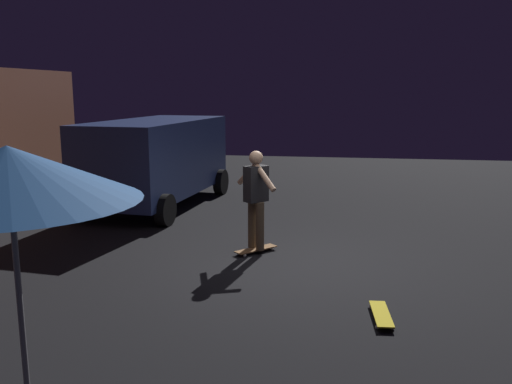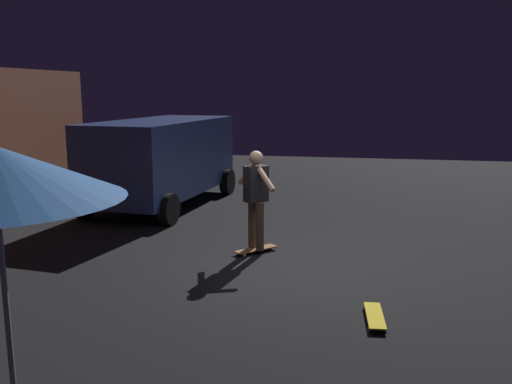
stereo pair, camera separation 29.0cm
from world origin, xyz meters
name	(u,v)px [view 2 (the right image)]	position (x,y,z in m)	size (l,w,h in m)	color
ground_plane	(288,266)	(0.00, 0.00, 0.00)	(28.00, 28.00, 0.00)	black
parked_van	(163,157)	(3.96, 3.55, 1.16)	(4.77, 2.61, 2.03)	navy
skateboard_ridden	(256,249)	(0.60, 0.64, 0.06)	(0.71, 0.68, 0.07)	olive
skateboard_spare	(375,316)	(-1.82, -1.29, 0.06)	(0.79, 0.27, 0.07)	gold
skater	(256,193)	(0.60, 0.64, 1.04)	(0.74, 0.78, 1.67)	brown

